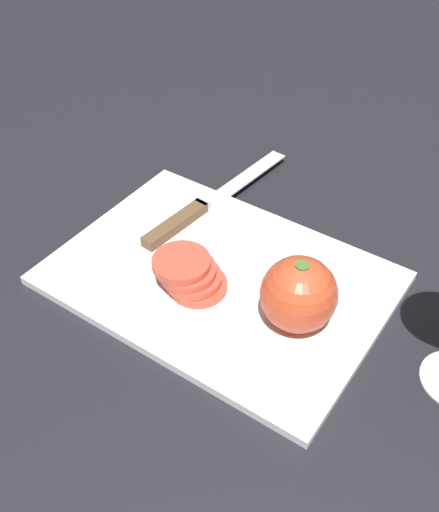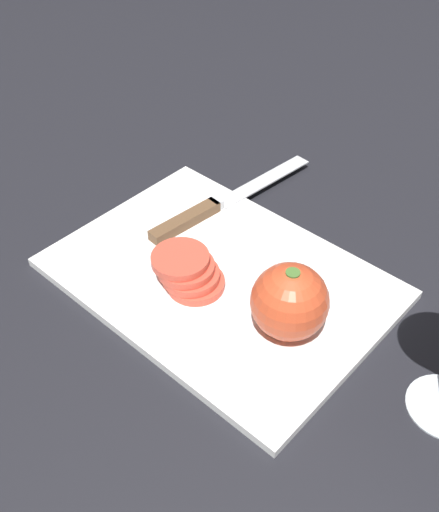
# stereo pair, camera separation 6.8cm
# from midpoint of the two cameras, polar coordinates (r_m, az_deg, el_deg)

# --- Properties ---
(ground_plane) EXTENTS (3.00, 3.00, 0.00)m
(ground_plane) POSITION_cam_midpoint_polar(r_m,az_deg,el_deg) (0.68, 10.05, -5.60)
(ground_plane) COLOR black
(cutting_board) EXTENTS (0.38, 0.27, 0.01)m
(cutting_board) POSITION_cam_midpoint_polar(r_m,az_deg,el_deg) (0.71, 2.76, -2.24)
(cutting_board) COLOR white
(cutting_board) RESTS_ON ground_plane
(whole_tomato) EXTENTS (0.08, 0.08, 0.08)m
(whole_tomato) POSITION_cam_midpoint_polar(r_m,az_deg,el_deg) (0.62, 9.83, -4.45)
(whole_tomato) COLOR #DB4C28
(whole_tomato) RESTS_ON cutting_board
(knife) EXTENTS (0.05, 0.28, 0.01)m
(knife) POSITION_cam_midpoint_polar(r_m,az_deg,el_deg) (0.79, 1.04, 4.21)
(knife) COLOR silver
(knife) RESTS_ON cutting_board
(tomato_slice_stack_near) EXTENTS (0.09, 0.07, 0.04)m
(tomato_slice_stack_near) POSITION_cam_midpoint_polar(r_m,az_deg,el_deg) (0.68, -0.14, -1.59)
(tomato_slice_stack_near) COLOR #DB4C38
(tomato_slice_stack_near) RESTS_ON cutting_board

